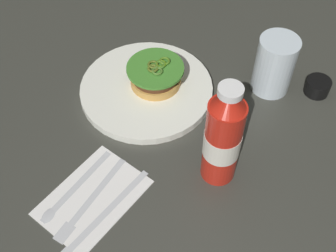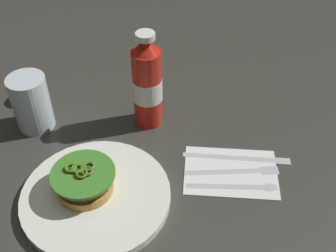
{
  "view_description": "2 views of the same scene",
  "coord_description": "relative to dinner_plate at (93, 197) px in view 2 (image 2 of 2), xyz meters",
  "views": [
    {
      "loc": [
        0.56,
        0.22,
        0.69
      ],
      "look_at": [
        0.11,
        0.02,
        0.06
      ],
      "focal_mm": 46.34,
      "sensor_mm": 36.0,
      "label": 1
    },
    {
      "loc": [
        0.05,
        -0.61,
        0.65
      ],
      "look_at": [
        0.16,
        0.04,
        0.06
      ],
      "focal_mm": 45.65,
      "sensor_mm": 36.0,
      "label": 2
    }
  ],
  "objects": [
    {
      "name": "butter_knife",
      "position": [
        0.31,
        0.06,
        -0.0
      ],
      "size": [
        0.22,
        0.07,
        0.0
      ],
      "color": "silver",
      "rests_on": "napkin"
    },
    {
      "name": "ground_plane",
      "position": [
        0.0,
        0.08,
        -0.01
      ],
      "size": [
        3.0,
        3.0,
        0.0
      ],
      "primitive_type": "plane",
      "color": "#373731"
    },
    {
      "name": "condiment_cup",
      "position": [
        -0.15,
        0.33,
        0.01
      ],
      "size": [
        0.05,
        0.05,
        0.03
      ],
      "primitive_type": "cylinder",
      "color": "black",
      "rests_on": "ground_plane"
    },
    {
      "name": "dinner_plate",
      "position": [
        0.0,
        0.0,
        0.0
      ],
      "size": [
        0.28,
        0.28,
        0.02
      ],
      "primitive_type": "cylinder",
      "color": "white",
      "rests_on": "ground_plane"
    },
    {
      "name": "ketchup_bottle",
      "position": [
        0.13,
        0.21,
        0.09
      ],
      "size": [
        0.06,
        0.06,
        0.23
      ],
      "color": "red",
      "rests_on": "ground_plane"
    },
    {
      "name": "water_glass",
      "position": [
        -0.12,
        0.24,
        0.06
      ],
      "size": [
        0.08,
        0.08,
        0.13
      ],
      "primitive_type": "cylinder",
      "color": "silver",
      "rests_on": "ground_plane"
    },
    {
      "name": "burger_sandwich",
      "position": [
        -0.01,
        0.01,
        0.03
      ],
      "size": [
        0.12,
        0.12,
        0.05
      ],
      "color": "gold",
      "rests_on": "dinner_plate"
    },
    {
      "name": "fork_utensil",
      "position": [
        0.29,
        0.02,
        -0.0
      ],
      "size": [
        0.19,
        0.04,
        0.0
      ],
      "color": "silver",
      "rests_on": "napkin"
    },
    {
      "name": "napkin",
      "position": [
        0.27,
        0.03,
        -0.01
      ],
      "size": [
        0.21,
        0.17,
        0.0
      ],
      "primitive_type": "cube",
      "rotation": [
        0.0,
        0.0,
        -0.24
      ],
      "color": "white",
      "rests_on": "ground_plane"
    },
    {
      "name": "spoon_utensil",
      "position": [
        0.29,
        -0.02,
        -0.0
      ],
      "size": [
        0.18,
        0.05,
        0.0
      ],
      "color": "silver",
      "rests_on": "napkin"
    }
  ]
}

